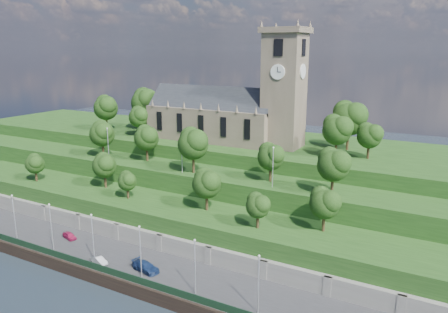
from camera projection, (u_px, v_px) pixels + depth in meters
The scene contains 17 objects.
ground at pixel (93, 283), 70.56m from camera, with size 320.00×320.00×0.00m, color #1B252C.
promenade at pixel (119, 262), 75.42m from camera, with size 160.00×12.00×2.00m, color #2D2D30.
quay_wall at pixel (93, 277), 70.25m from camera, with size 160.00×0.50×2.20m, color black.
fence at pixel (95, 266), 70.44m from camera, with size 160.00×0.10×1.20m, color #17331E.
retaining_wall at pixel (140, 241), 80.13m from camera, with size 160.00×2.10×5.00m.
embankment_lower at pixel (160, 222), 84.89m from camera, with size 160.00×12.00×8.00m, color #1D4115.
embankment_upper at pixel (191, 196), 93.76m from camera, with size 160.00×10.00×12.00m, color #1D4115.
hilltop at pixel (236, 167), 111.25m from camera, with size 160.00×32.00×15.00m, color #1D4115.
church at pixel (231, 110), 103.85m from camera, with size 38.60×12.35×27.60m.
trees_lower at pixel (175, 180), 81.66m from camera, with size 69.02×8.62×7.88m.
trees_upper at pixel (194, 144), 89.27m from camera, with size 60.63×8.92×9.40m.
trees_hilltop at pixel (217, 112), 105.42m from camera, with size 75.03×16.21×11.53m.
lamp_posts_promenade at pixel (93, 235), 71.95m from camera, with size 60.36×0.36×8.62m.
lamp_posts_upper at pixel (182, 152), 88.70m from camera, with size 40.36×0.36×7.62m.
car_left at pixel (70, 236), 82.03m from camera, with size 1.41×3.50×1.19m, color #A21B48.
car_middle at pixel (99, 260), 72.57m from camera, with size 1.20×3.43×1.13m, color #A4A2A7.
car_right at pixel (146, 267), 70.07m from camera, with size 2.08×5.12×1.49m, color navy.
Camera 1 is at (49.16, -45.47, 36.86)m, focal length 35.00 mm.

